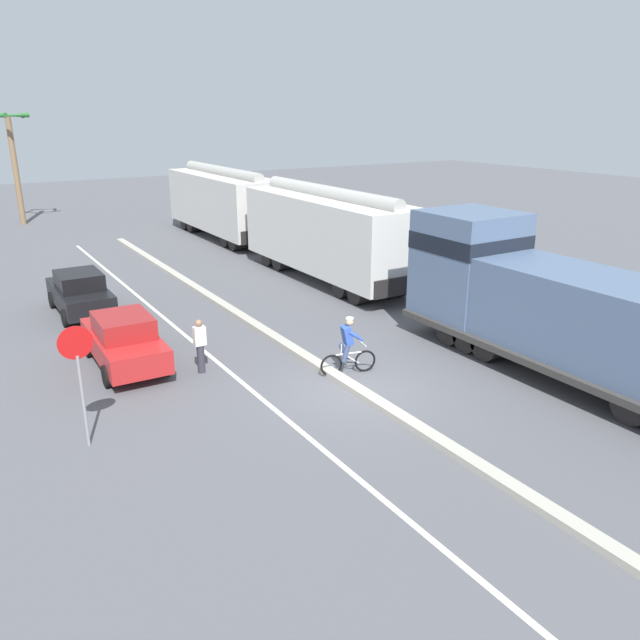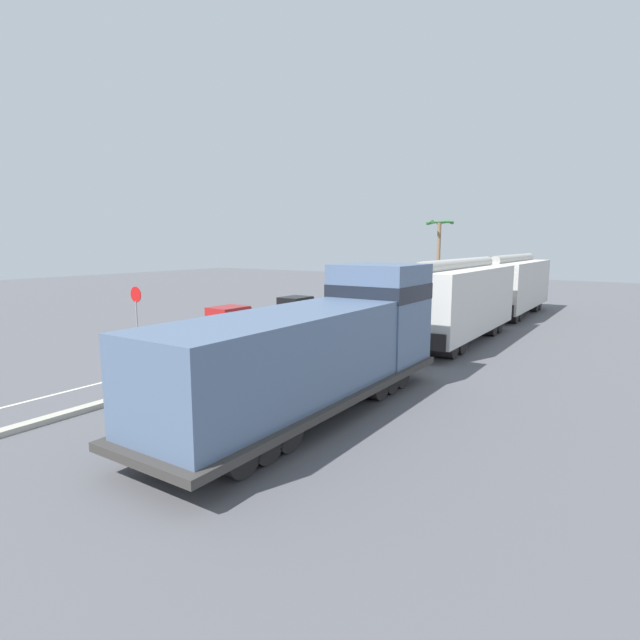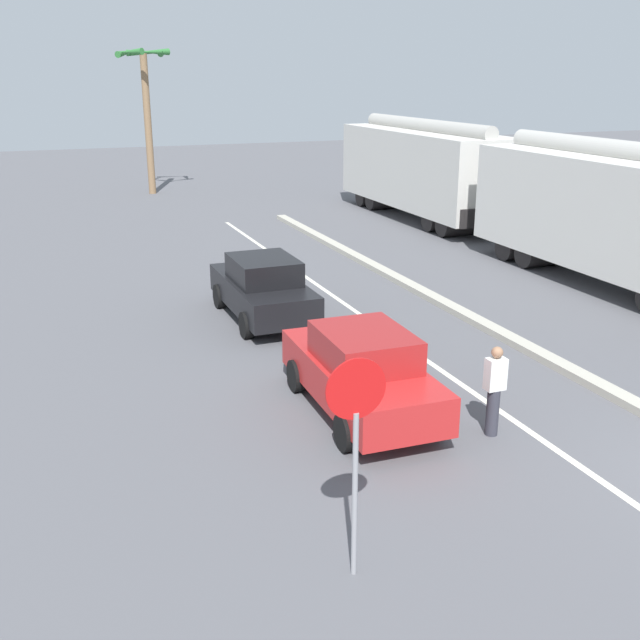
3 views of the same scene
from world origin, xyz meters
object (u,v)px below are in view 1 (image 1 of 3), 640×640
(hopper_car_middle, at_px, (223,203))
(pedestrian_by_cars, at_px, (200,345))
(parked_car_black, at_px, (80,293))
(cyclist, at_px, (348,348))
(hopper_car_lead, at_px, (328,234))
(locomotive, at_px, (556,312))
(parked_car_red, at_px, (124,340))
(stop_sign, at_px, (78,363))
(palm_tree_near, at_px, (12,143))

(hopper_car_middle, height_order, pedestrian_by_cars, hopper_car_middle)
(parked_car_black, bearing_deg, pedestrian_by_cars, -77.11)
(cyclist, distance_m, pedestrian_by_cars, 4.27)
(hopper_car_lead, relative_size, parked_car_black, 2.52)
(parked_car_black, height_order, cyclist, cyclist)
(hopper_car_middle, xyz_separation_m, pedestrian_by_cars, (-8.77, -18.51, -1.23))
(locomotive, height_order, hopper_car_middle, locomotive)
(hopper_car_middle, height_order, cyclist, hopper_car_middle)
(cyclist, bearing_deg, hopper_car_lead, 60.65)
(hopper_car_middle, xyz_separation_m, parked_car_red, (-10.50, -16.86, -1.26))
(parked_car_red, xyz_separation_m, cyclist, (5.30, -4.00, 0.00))
(stop_sign, distance_m, pedestrian_by_cars, 4.71)
(hopper_car_lead, bearing_deg, cyclist, -119.35)
(cyclist, bearing_deg, palm_tree_near, 97.84)
(hopper_car_middle, distance_m, parked_car_red, 19.90)
(stop_sign, bearing_deg, parked_car_red, 64.47)
(hopper_car_lead, bearing_deg, stop_sign, -142.83)
(stop_sign, bearing_deg, hopper_car_middle, 59.30)
(palm_tree_near, bearing_deg, hopper_car_lead, -67.24)
(hopper_car_lead, bearing_deg, parked_car_black, 176.07)
(cyclist, relative_size, stop_sign, 0.60)
(locomotive, distance_m, cyclist, 6.04)
(locomotive, height_order, parked_car_red, locomotive)
(locomotive, relative_size, hopper_car_lead, 1.10)
(locomotive, xyz_separation_m, parked_car_red, (-10.50, 6.90, -0.98))
(locomotive, bearing_deg, cyclist, 150.85)
(stop_sign, bearing_deg, pedestrian_by_cars, 34.57)
(parked_car_black, relative_size, palm_tree_near, 0.58)
(parked_car_red, bearing_deg, hopper_car_middle, 58.08)
(parked_car_red, bearing_deg, pedestrian_by_cars, -43.68)
(parked_car_black, bearing_deg, hopper_car_middle, 45.97)
(parked_car_red, height_order, palm_tree_near, palm_tree_near)
(stop_sign, xyz_separation_m, palm_tree_near, (2.89, 32.47, 3.21))
(cyclist, relative_size, palm_tree_near, 0.24)
(hopper_car_lead, xyz_separation_m, stop_sign, (-12.53, -9.50, -0.05))
(hopper_car_lead, distance_m, palm_tree_near, 25.11)
(hopper_car_lead, bearing_deg, pedestrian_by_cars, -141.76)
(pedestrian_by_cars, bearing_deg, stop_sign, -145.43)
(hopper_car_middle, bearing_deg, palm_tree_near, 130.28)
(pedestrian_by_cars, bearing_deg, hopper_car_middle, 64.65)
(cyclist, height_order, pedestrian_by_cars, cyclist)
(parked_car_black, distance_m, palm_tree_near, 22.70)
(hopper_car_lead, relative_size, cyclist, 6.18)
(palm_tree_near, bearing_deg, pedestrian_by_cars, -88.33)
(locomotive, bearing_deg, pedestrian_by_cars, 149.11)
(cyclist, distance_m, palm_tree_near, 32.83)
(parked_car_black, relative_size, pedestrian_by_cars, 2.59)
(parked_car_red, xyz_separation_m, parked_car_black, (-0.02, 5.98, 0.00))
(hopper_car_lead, bearing_deg, hopper_car_middle, 90.00)
(stop_sign, distance_m, palm_tree_near, 32.76)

